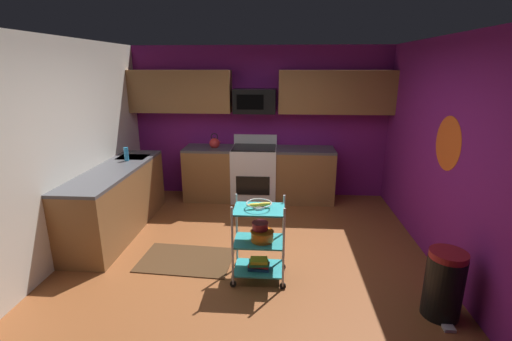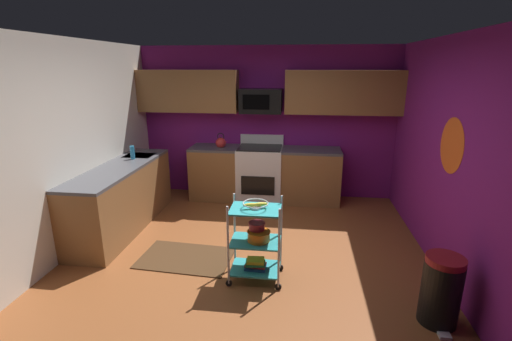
{
  "view_description": "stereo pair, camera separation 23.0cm",
  "coord_description": "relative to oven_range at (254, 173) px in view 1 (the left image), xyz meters",
  "views": [
    {
      "loc": [
        0.37,
        -3.87,
        2.27
      ],
      "look_at": [
        0.08,
        0.29,
        1.05
      ],
      "focal_mm": 25.25,
      "sensor_mm": 36.0,
      "label": 1
    },
    {
      "loc": [
        0.6,
        -3.85,
        2.27
      ],
      "look_at": [
        0.08,
        0.29,
        1.05
      ],
      "focal_mm": 25.25,
      "sensor_mm": 36.0,
      "label": 2
    }
  ],
  "objects": [
    {
      "name": "floor_rug",
      "position": [
        -0.67,
        -2.16,
        -0.47
      ],
      "size": [
        1.14,
        0.77,
        0.01
      ],
      "primitive_type": "cube",
      "rotation": [
        0.0,
        0.0,
        -0.06
      ],
      "color": "#472D19",
      "rests_on": "ground"
    },
    {
      "name": "wall_back",
      "position": [
        0.08,
        0.33,
        0.82
      ],
      "size": [
        4.52,
        0.06,
        2.6
      ],
      "primitive_type": "cube",
      "color": "#751970",
      "rests_on": "ground"
    },
    {
      "name": "mixing_bowl_large",
      "position": [
        0.27,
        -2.48,
        0.04
      ],
      "size": [
        0.25,
        0.25,
        0.11
      ],
      "color": "orange",
      "rests_on": "rolling_cart"
    },
    {
      "name": "dish_soap_bottle",
      "position": [
        -1.81,
        -0.99,
        0.54
      ],
      "size": [
        0.06,
        0.06,
        0.2
      ],
      "primitive_type": "cylinder",
      "color": "#2D8CBF",
      "rests_on": "counter_run"
    },
    {
      "name": "fruit_bowl",
      "position": [
        0.24,
        -2.48,
        0.4
      ],
      "size": [
        0.27,
        0.27,
        0.07
      ],
      "color": "silver",
      "rests_on": "rolling_cart"
    },
    {
      "name": "wall_right",
      "position": [
        2.31,
        -2.1,
        0.82
      ],
      "size": [
        0.06,
        4.8,
        2.6
      ],
      "primitive_type": "cube",
      "color": "#751970",
      "rests_on": "ground"
    },
    {
      "name": "wall_flower_decal",
      "position": [
        2.28,
        -1.98,
        0.97
      ],
      "size": [
        0.0,
        0.6,
        0.6
      ],
      "primitive_type": "cylinder",
      "rotation": [
        0.0,
        1.57,
        0.0
      ],
      "color": "#E5591E"
    },
    {
      "name": "oven_range",
      "position": [
        0.0,
        0.0,
        0.0
      ],
      "size": [
        0.76,
        0.65,
        1.1
      ],
      "color": "white",
      "rests_on": "ground"
    },
    {
      "name": "counter_run",
      "position": [
        -0.81,
        -0.65,
        -0.01
      ],
      "size": [
        3.48,
        2.8,
        0.92
      ],
      "color": "brown",
      "rests_on": "ground"
    },
    {
      "name": "rolling_cart",
      "position": [
        0.24,
        -2.48,
        -0.03
      ],
      "size": [
        0.6,
        0.4,
        0.91
      ],
      "color": "silver",
      "rests_on": "ground"
    },
    {
      "name": "book_stack",
      "position": [
        0.24,
        -2.48,
        -0.3
      ],
      "size": [
        0.24,
        0.19,
        0.1
      ],
      "color": "#1E4C8C",
      "rests_on": "rolling_cart"
    },
    {
      "name": "mixing_bowl_small",
      "position": [
        0.25,
        -2.44,
        0.14
      ],
      "size": [
        0.18,
        0.18,
        0.08
      ],
      "color": "maroon",
      "rests_on": "rolling_cart"
    },
    {
      "name": "floor",
      "position": [
        0.08,
        -2.1,
        -0.5
      ],
      "size": [
        4.4,
        4.8,
        0.04
      ],
      "primitive_type": "cube",
      "color": "brown",
      "rests_on": "ground"
    },
    {
      "name": "microwave",
      "position": [
        -0.0,
        0.1,
        1.22
      ],
      "size": [
        0.7,
        0.39,
        0.4
      ],
      "color": "black"
    },
    {
      "name": "upper_cabinets",
      "position": [
        0.1,
        0.13,
        1.37
      ],
      "size": [
        4.4,
        0.33,
        0.7
      ],
      "color": "brown"
    },
    {
      "name": "trash_can",
      "position": [
        1.98,
        -2.97,
        -0.15
      ],
      "size": [
        0.34,
        0.42,
        0.66
      ],
      "color": "black",
      "rests_on": "ground"
    },
    {
      "name": "kettle",
      "position": [
        -0.68,
        -0.0,
        0.52
      ],
      "size": [
        0.21,
        0.18,
        0.26
      ],
      "color": "red",
      "rests_on": "counter_run"
    },
    {
      "name": "wall_left",
      "position": [
        -2.15,
        -2.1,
        0.82
      ],
      "size": [
        0.06,
        4.8,
        2.6
      ],
      "primitive_type": "cube",
      "color": "silver",
      "rests_on": "ground"
    }
  ]
}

